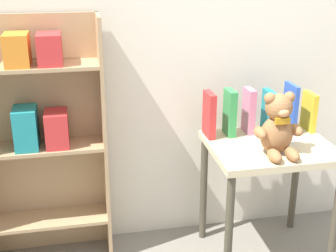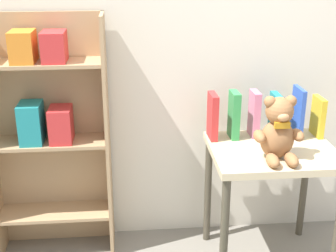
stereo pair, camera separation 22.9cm
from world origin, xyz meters
name	(u,v)px [view 2 (the right image)]	position (x,y,z in m)	size (l,w,h in m)	color
wall_back	(196,20)	(0.00, 1.30, 1.25)	(4.80, 0.06, 2.50)	silver
bookshelf_side	(48,126)	(-0.79, 1.17, 0.73)	(0.63, 0.23, 1.31)	tan
display_table	(272,167)	(0.34, 0.92, 0.56)	(0.62, 0.52, 0.67)	beige
teddy_bear	(279,131)	(0.32, 0.81, 0.81)	(0.24, 0.21, 0.31)	#99663D
book_standing_red	(213,116)	(0.06, 1.09, 0.79)	(0.04, 0.13, 0.24)	red
book_standing_green	(234,115)	(0.18, 1.09, 0.79)	(0.04, 0.11, 0.25)	#33934C
book_standing_pink	(254,114)	(0.29, 1.11, 0.79)	(0.04, 0.11, 0.24)	#D17093
book_standing_teal	(276,115)	(0.40, 1.09, 0.78)	(0.04, 0.15, 0.23)	teal
book_standing_blue	(298,112)	(0.51, 1.08, 0.80)	(0.02, 0.14, 0.26)	#2D51B7
book_standing_yellow	(318,117)	(0.62, 1.08, 0.77)	(0.03, 0.13, 0.21)	gold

